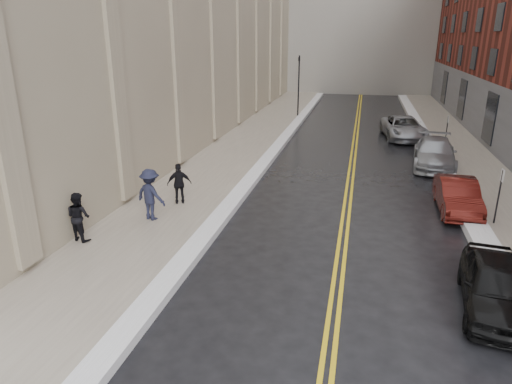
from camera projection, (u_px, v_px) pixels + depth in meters
The scene contains 17 objects.
ground at pixel (230, 322), 11.32m from camera, with size 160.00×160.00×0.00m, color black.
sidewalk_left at pixel (232, 155), 27.00m from camera, with size 4.00×64.00×0.15m, color gray.
sidewalk_right at pixel (478, 169), 24.10m from camera, with size 3.00×64.00×0.15m, color gray.
lane_stripe_a at pixel (350, 163), 25.55m from camera, with size 0.12×64.00×0.01m, color gold.
lane_stripe_b at pixel (355, 163), 25.50m from camera, with size 0.12×64.00×0.01m, color gold.
snow_ridge_left at pixel (270, 156), 26.49m from camera, with size 0.70×60.80×0.26m, color white.
snow_ridge_right at pixel (441, 165), 24.48m from camera, with size 0.85×60.80×0.30m, color white.
traffic_signal at pixel (299, 81), 38.51m from camera, with size 0.18×0.15×5.20m.
parking_sign_near at pixel (499, 192), 16.56m from camera, with size 0.06×0.35×2.23m.
parking_sign_far at pixel (447, 130), 27.61m from camera, with size 0.06×0.35×2.23m.
car_black at pixel (497, 286), 11.65m from camera, with size 1.63×4.06×1.38m, color black.
car_maroon at pixel (457, 196), 18.27m from camera, with size 1.41×4.03×1.33m, color #4F130E.
car_silver_near at pixel (435, 153), 24.58m from camera, with size 2.10×5.17×1.50m, color #94969B.
car_silver_far at pixel (404, 128), 31.29m from camera, with size 2.52×5.46×1.52m, color #94969B.
pedestrian_a at pixel (79, 217), 15.30m from camera, with size 0.82×0.64×1.69m, color black.
pedestrian_b at pixel (151, 194), 17.01m from camera, with size 1.27×0.73×1.96m, color #1A1C30.
pedestrian_c at pixel (179, 184), 18.70m from camera, with size 0.99×0.41×1.69m, color black.
Camera 1 is at (2.83, -9.25, 6.74)m, focal length 32.00 mm.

